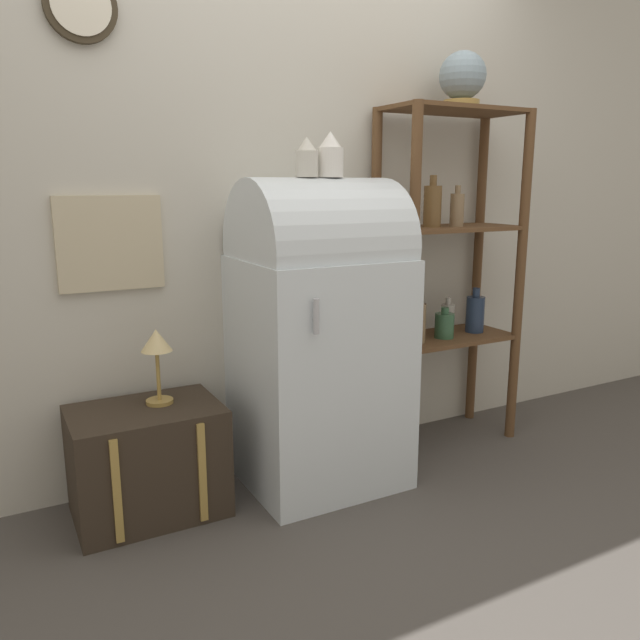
{
  "coord_description": "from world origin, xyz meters",
  "views": [
    {
      "loc": [
        -1.27,
        -2.11,
        1.33
      ],
      "look_at": [
        0.01,
        0.25,
        0.75
      ],
      "focal_mm": 35.0,
      "sensor_mm": 36.0,
      "label": 1
    }
  ],
  "objects_px": {
    "vase_center": "(330,156)",
    "desk_lamp": "(157,349)",
    "vase_left": "(307,158)",
    "suitcase_trunk": "(148,461)",
    "refrigerator": "(319,330)",
    "globe": "(462,78)"
  },
  "relations": [
    {
      "from": "suitcase_trunk",
      "to": "desk_lamp",
      "type": "xyz_separation_m",
      "value": [
        0.07,
        0.03,
        0.46
      ]
    },
    {
      "from": "globe",
      "to": "desk_lamp",
      "type": "height_order",
      "value": "globe"
    },
    {
      "from": "vase_center",
      "to": "desk_lamp",
      "type": "height_order",
      "value": "vase_center"
    },
    {
      "from": "vase_center",
      "to": "globe",
      "type": "bearing_deg",
      "value": 8.83
    },
    {
      "from": "refrigerator",
      "to": "globe",
      "type": "distance_m",
      "value": 1.42
    },
    {
      "from": "globe",
      "to": "vase_center",
      "type": "xyz_separation_m",
      "value": [
        -0.8,
        -0.12,
        -0.38
      ]
    },
    {
      "from": "globe",
      "to": "vase_left",
      "type": "bearing_deg",
      "value": -172.18
    },
    {
      "from": "suitcase_trunk",
      "to": "vase_left",
      "type": "relative_size",
      "value": 3.65
    },
    {
      "from": "vase_center",
      "to": "desk_lamp",
      "type": "distance_m",
      "value": 1.07
    },
    {
      "from": "refrigerator",
      "to": "suitcase_trunk",
      "type": "relative_size",
      "value": 2.3
    },
    {
      "from": "refrigerator",
      "to": "globe",
      "type": "xyz_separation_m",
      "value": [
        0.85,
        0.11,
        1.13
      ]
    },
    {
      "from": "refrigerator",
      "to": "suitcase_trunk",
      "type": "bearing_deg",
      "value": 175.69
    },
    {
      "from": "suitcase_trunk",
      "to": "vase_left",
      "type": "xyz_separation_m",
      "value": [
        0.7,
        -0.07,
        1.21
      ]
    },
    {
      "from": "vase_left",
      "to": "desk_lamp",
      "type": "distance_m",
      "value": 0.99
    },
    {
      "from": "refrigerator",
      "to": "suitcase_trunk",
      "type": "distance_m",
      "value": 0.9
    },
    {
      "from": "desk_lamp",
      "to": "vase_left",
      "type": "bearing_deg",
      "value": -9.36
    },
    {
      "from": "suitcase_trunk",
      "to": "vase_center",
      "type": "distance_m",
      "value": 1.47
    },
    {
      "from": "suitcase_trunk",
      "to": "vase_center",
      "type": "height_order",
      "value": "vase_center"
    },
    {
      "from": "refrigerator",
      "to": "vase_left",
      "type": "height_order",
      "value": "vase_left"
    },
    {
      "from": "vase_left",
      "to": "desk_lamp",
      "type": "bearing_deg",
      "value": 170.64
    },
    {
      "from": "globe",
      "to": "vase_left",
      "type": "height_order",
      "value": "globe"
    },
    {
      "from": "globe",
      "to": "desk_lamp",
      "type": "relative_size",
      "value": 0.85
    }
  ]
}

